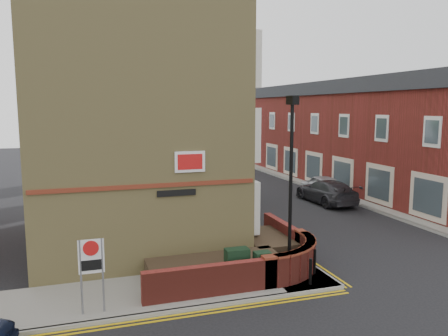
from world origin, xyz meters
TOP-DOWN VIEW (x-y plane):
  - ground at (0.00, 0.00)m, footprint 120.00×120.00m
  - pavement_corner at (-3.50, 1.50)m, footprint 13.00×3.00m
  - pavement_main at (2.00, 16.00)m, footprint 2.00×32.00m
  - pavement_far at (13.00, 13.00)m, footprint 4.00×40.00m
  - kerb_side at (-3.50, 0.00)m, footprint 13.00×0.15m
  - kerb_main_near at (3.00, 16.00)m, footprint 0.15×32.00m
  - kerb_main_far at (11.00, 13.00)m, footprint 0.15×40.00m
  - yellow_lines_side at (-3.50, -0.25)m, footprint 13.00×0.28m
  - yellow_lines_main at (3.25, 16.00)m, footprint 0.28×32.00m
  - corner_building at (-2.84, 8.00)m, footprint 8.95×10.40m
  - garden_wall at (0.00, 2.50)m, footprint 6.80×6.00m
  - lamppost at (1.60, 1.20)m, footprint 0.25×0.50m
  - utility_cabinet_large at (-0.30, 1.30)m, footprint 0.80×0.45m
  - utility_cabinet_small at (0.50, 1.00)m, footprint 0.55×0.40m
  - bollard_near at (2.00, 0.40)m, footprint 0.11×0.11m
  - bollard_far at (2.60, 1.20)m, footprint 0.11×0.11m
  - zone_sign at (-5.00, 0.50)m, footprint 0.72×0.07m
  - far_terrace at (14.50, 17.00)m, footprint 5.40×30.40m
  - far_terrace_cream at (14.50, 38.00)m, footprint 5.40×12.40m
  - tree_near at (2.00, 14.05)m, footprint 3.64×3.65m
  - tree_mid at (2.00, 22.05)m, footprint 4.03×4.03m
  - tree_far at (2.00, 30.05)m, footprint 3.81×3.81m
  - traffic_light_assembly at (2.40, 25.00)m, footprint 0.20×0.16m
  - silver_car_near at (4.14, 13.90)m, footprint 2.75×4.20m
  - red_car_main at (3.60, 17.12)m, footprint 2.33×4.89m
  - grey_car_far at (9.49, 11.94)m, footprint 2.18×5.15m
  - silver_car_far at (10.39, 14.00)m, footprint 2.14×4.48m

SIDE VIEW (x-z plane):
  - ground at x=0.00m, z-range 0.00..0.00m
  - garden_wall at x=0.00m, z-range -0.60..0.60m
  - yellow_lines_side at x=-3.50m, z-range 0.00..0.01m
  - yellow_lines_main at x=3.25m, z-range 0.00..0.01m
  - pavement_corner at x=-3.50m, z-range 0.00..0.12m
  - pavement_main at x=2.00m, z-range 0.00..0.12m
  - pavement_far at x=13.00m, z-range 0.00..0.12m
  - kerb_side at x=-3.50m, z-range 0.00..0.12m
  - kerb_main_near at x=3.00m, z-range 0.00..0.12m
  - kerb_main_far at x=11.00m, z-range 0.00..0.12m
  - bollard_near at x=2.00m, z-range 0.12..1.02m
  - bollard_far at x=2.60m, z-range 0.12..1.02m
  - silver_car_near at x=4.14m, z-range 0.00..1.31m
  - utility_cabinet_small at x=0.50m, z-range 0.12..1.22m
  - red_car_main at x=3.60m, z-range 0.00..1.35m
  - utility_cabinet_large at x=-0.30m, z-range 0.12..1.32m
  - silver_car_far at x=10.39m, z-range 0.00..1.48m
  - grey_car_far at x=9.49m, z-range 0.00..1.48m
  - zone_sign at x=-5.00m, z-range 0.54..2.74m
  - traffic_light_assembly at x=2.40m, z-range 0.68..4.88m
  - lamppost at x=1.60m, z-range 0.19..6.49m
  - far_terrace at x=14.50m, z-range 0.04..8.04m
  - far_terrace_cream at x=14.50m, z-range 0.05..8.05m
  - tree_near at x=2.00m, z-range 1.35..8.05m
  - tree_far at x=2.00m, z-range 1.41..8.42m
  - tree_mid at x=2.00m, z-range 1.49..8.91m
  - corner_building at x=-2.84m, z-range -0.57..13.03m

